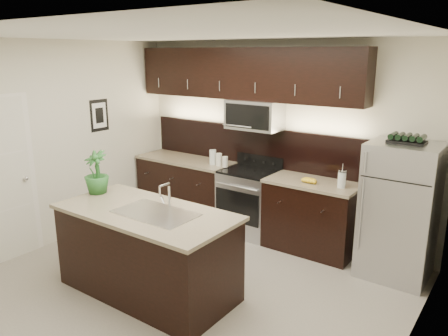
{
  "coord_description": "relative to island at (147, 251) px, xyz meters",
  "views": [
    {
      "loc": [
        2.89,
        -3.32,
        2.53
      ],
      "look_at": [
        0.12,
        0.55,
        1.27
      ],
      "focal_mm": 35.0,
      "sensor_mm": 36.0,
      "label": 1
    }
  ],
  "objects": [
    {
      "name": "plant",
      "position": [
        -0.88,
        0.09,
        0.72
      ],
      "size": [
        0.3,
        0.3,
        0.5
      ],
      "primitive_type": "imported",
      "rotation": [
        0.0,
        0.0,
        0.08
      ],
      "color": "#276126",
      "rests_on": "island"
    },
    {
      "name": "upper_fixtures",
      "position": [
        -0.16,
        2.15,
        1.67
      ],
      "size": [
        3.49,
        0.4,
        1.66
      ],
      "color": "black",
      "rests_on": "counter_run"
    },
    {
      "name": "counter_run",
      "position": [
        -0.19,
        2.0,
        -0.0
      ],
      "size": [
        3.51,
        0.65,
        0.94
      ],
      "color": "black",
      "rests_on": "ground"
    },
    {
      "name": "french_press",
      "position": [
        1.37,
        1.95,
        0.58
      ],
      "size": [
        0.1,
        0.1,
        0.29
      ],
      "rotation": [
        0.0,
        0.0,
        -0.4
      ],
      "color": "silver",
      "rests_on": "counter_run"
    },
    {
      "name": "room_walls",
      "position": [
        0.15,
        0.28,
        1.22
      ],
      "size": [
        4.52,
        4.02,
        2.71
      ],
      "color": "beige",
      "rests_on": "ground"
    },
    {
      "name": "refrigerator",
      "position": [
        2.06,
        1.94,
        0.32
      ],
      "size": [
        0.76,
        0.69,
        1.58
      ],
      "primitive_type": "cube",
      "color": "#B2B2B7",
      "rests_on": "ground"
    },
    {
      "name": "ground",
      "position": [
        0.26,
        0.31,
        -0.47
      ],
      "size": [
        4.5,
        4.5,
        0.0
      ],
      "primitive_type": "plane",
      "color": "gray",
      "rests_on": "ground"
    },
    {
      "name": "island",
      "position": [
        0.0,
        0.0,
        0.0
      ],
      "size": [
        1.96,
        0.96,
        0.94
      ],
      "color": "black",
      "rests_on": "ground"
    },
    {
      "name": "sink_faucet",
      "position": [
        0.15,
        0.01,
        0.48
      ],
      "size": [
        0.84,
        0.5,
        0.28
      ],
      "color": "silver",
      "rests_on": "island"
    },
    {
      "name": "canisters",
      "position": [
        -0.5,
        1.95,
        0.56
      ],
      "size": [
        0.32,
        0.11,
        0.22
      ],
      "rotation": [
        0.0,
        0.0,
        -0.08
      ],
      "color": "silver",
      "rests_on": "counter_run"
    },
    {
      "name": "wine_rack",
      "position": [
        2.06,
        1.94,
        1.15
      ],
      "size": [
        0.39,
        0.24,
        0.09
      ],
      "color": "black",
      "rests_on": "refrigerator"
    },
    {
      "name": "bananas",
      "position": [
        0.91,
        1.92,
        0.5
      ],
      "size": [
        0.21,
        0.17,
        0.06
      ],
      "primitive_type": "ellipsoid",
      "rotation": [
        0.0,
        0.0,
        -0.05
      ],
      "color": "yellow",
      "rests_on": "counter_run"
    }
  ]
}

